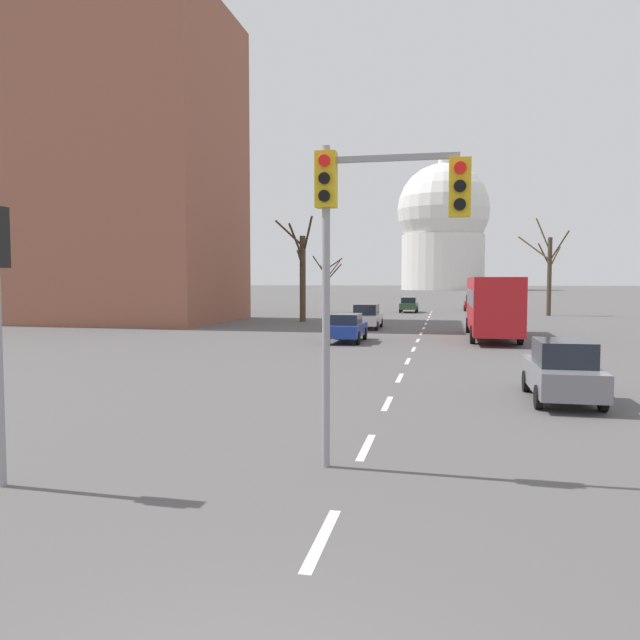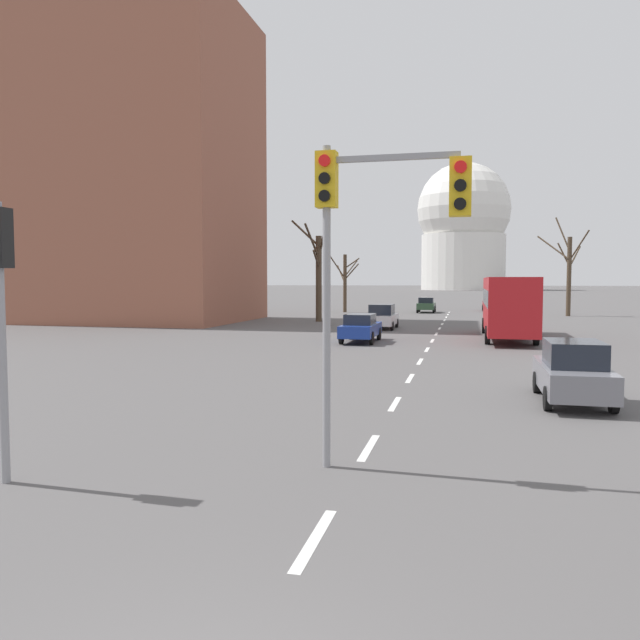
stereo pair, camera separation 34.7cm
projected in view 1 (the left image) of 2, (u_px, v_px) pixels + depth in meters
The scene contains 27 objects.
lane_stripe_0 at pixel (322, 539), 8.00m from camera, with size 0.16×2.00×0.01m, color silver.
lane_stripe_1 at pixel (366, 447), 12.40m from camera, with size 0.16×2.00×0.01m, color silver.
lane_stripe_2 at pixel (387, 403), 16.80m from camera, with size 0.16×2.00×0.01m, color silver.
lane_stripe_3 at pixel (400, 378), 21.20m from camera, with size 0.16×2.00×0.01m, color silver.
lane_stripe_4 at pixel (408, 361), 25.60m from camera, with size 0.16×2.00×0.01m, color silver.
lane_stripe_5 at pixel (414, 349), 30.00m from camera, with size 0.16×2.00×0.01m, color silver.
lane_stripe_6 at pixel (418, 340), 34.40m from camera, with size 0.16×2.00×0.01m, color silver.
lane_stripe_7 at pixel (421, 334), 38.81m from camera, with size 0.16×2.00×0.01m, color silver.
lane_stripe_8 at pixel (424, 328), 43.21m from camera, with size 0.16×2.00×0.01m, color silver.
lane_stripe_9 at pixel (426, 324), 47.61m from camera, with size 0.16×2.00×0.01m, color silver.
lane_stripe_10 at pixel (428, 320), 52.01m from camera, with size 0.16×2.00×0.01m, color silver.
lane_stripe_11 at pixel (429, 317), 56.41m from camera, with size 0.16×2.00×0.01m, color silver.
lane_stripe_12 at pixel (430, 314), 60.81m from camera, with size 0.16×2.00×0.01m, color silver.
lane_stripe_13 at pixel (432, 312), 65.21m from camera, with size 0.16×2.00×0.01m, color silver.
traffic_signal_centre_tall at pixel (370, 223), 10.68m from camera, with size 2.62×0.34×5.64m.
sedan_near_left at pixel (367, 317), 42.80m from camera, with size 1.87×4.56×1.69m.
sedan_near_right at pixel (562, 371), 17.08m from camera, with size 1.74×4.21×1.70m.
sedan_mid_centre at pixel (473, 303), 67.67m from camera, with size 1.84×4.18×1.76m.
sedan_far_left at pixel (409, 305), 64.46m from camera, with size 1.80×4.14×1.58m.
sedan_far_right at pixel (473, 301), 75.84m from camera, with size 1.79×4.25×1.58m.
sedan_distant_centre at pixel (347, 327), 33.51m from camera, with size 1.77×4.42×1.53m.
city_bus at pixel (492, 303), 35.43m from camera, with size 2.66×10.80×3.48m.
bare_tree_left_near at pixel (328, 281), 64.77m from camera, with size 3.12×2.05×5.99m.
bare_tree_right_near at pixel (549, 270), 58.46m from camera, with size 4.16×3.60×9.27m.
bare_tree_left_far at pixel (302, 271), 49.88m from camera, with size 4.08×4.43×8.33m.
capitol_dome at pixel (443, 227), 217.74m from camera, with size 31.88×31.88×45.03m.
apartment_block_left at pixel (116, 167), 50.22m from camera, with size 18.00×14.00×24.83m, color #935642.
Camera 1 is at (1.53, -3.82, 3.32)m, focal length 35.00 mm.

